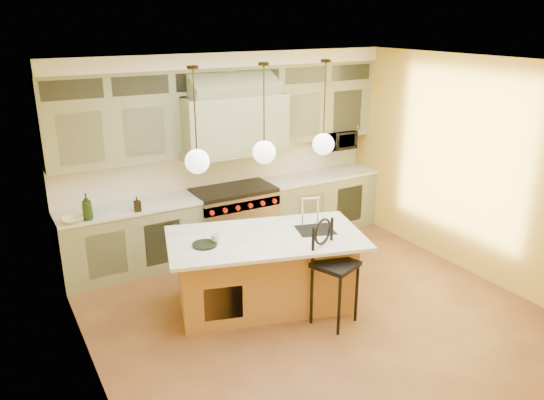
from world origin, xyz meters
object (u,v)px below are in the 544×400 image
counter_stool (333,266)px  kitchen_island (265,269)px  range (234,218)px  microwave (337,140)px

counter_stool → kitchen_island: bearing=102.5°
range → counter_stool: size_ratio=0.97×
microwave → kitchen_island: bearing=-142.4°
range → kitchen_island: kitchen_island is taller
range → kitchen_island: bearing=-103.1°
range → microwave: 2.18m
kitchen_island → microwave: microwave is taller
range → counter_stool: (0.08, -2.41, 0.23)m
counter_stool → microwave: microwave is taller
microwave → range: bearing=-176.9°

